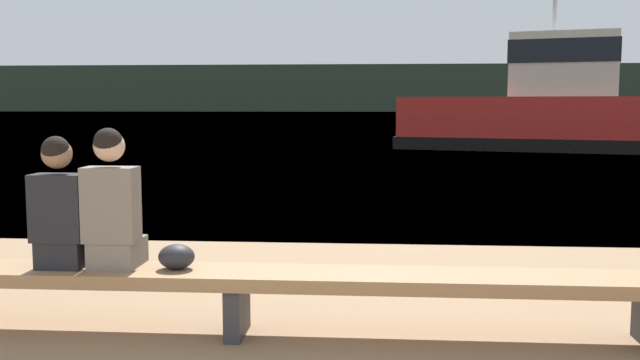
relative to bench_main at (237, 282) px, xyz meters
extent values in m
plane|color=#386084|center=(-0.14, 123.52, -0.40)|extent=(240.00, 240.00, 0.00)
cube|color=#2D3D2D|center=(-0.14, 149.75, 4.50)|extent=(600.00, 12.00, 9.79)
cube|color=#8E6B47|center=(0.00, 0.00, 0.04)|extent=(6.52, 0.52, 0.10)
cube|color=#2D2D33|center=(0.00, 0.00, -0.21)|extent=(0.12, 0.45, 0.39)
cube|color=black|center=(-1.32, 0.09, 0.19)|extent=(0.34, 0.42, 0.20)
cube|color=black|center=(-1.32, -0.02, 0.54)|extent=(0.39, 0.22, 0.50)
sphere|color=#846047|center=(-1.32, -0.02, 0.94)|extent=(0.22, 0.22, 0.22)
sphere|color=black|center=(-1.32, -0.04, 0.97)|extent=(0.20, 0.20, 0.20)
cube|color=#70665B|center=(-0.92, 0.09, 0.19)|extent=(0.34, 0.42, 0.20)
cube|color=#70665B|center=(-0.92, -0.02, 0.57)|extent=(0.39, 0.22, 0.55)
sphere|color=tan|center=(-0.92, -0.02, 1.00)|extent=(0.23, 0.23, 0.23)
sphere|color=black|center=(-0.92, -0.04, 1.03)|extent=(0.21, 0.21, 0.21)
ellipsoid|color=#232328|center=(-0.45, 0.02, 0.18)|extent=(0.27, 0.24, 0.18)
cube|color=red|center=(7.27, 21.65, 0.57)|extent=(10.96, 5.80, 1.95)
cube|color=black|center=(7.27, 21.65, -0.17)|extent=(11.19, 5.97, 0.47)
cube|color=beige|center=(7.77, 21.49, 2.70)|extent=(4.04, 2.72, 2.30)
cube|color=black|center=(7.77, 21.49, 3.16)|extent=(4.13, 2.80, 0.83)
cylinder|color=#B2B2B7|center=(7.42, 21.60, 4.87)|extent=(0.14, 0.14, 2.04)
camera|label=1|loc=(1.00, -5.06, 1.31)|focal=40.00mm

